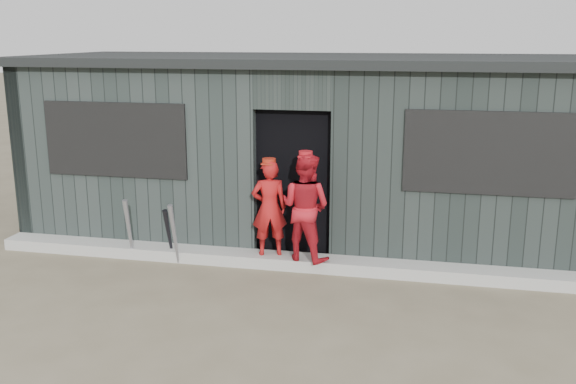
% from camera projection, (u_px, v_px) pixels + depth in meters
% --- Properties ---
extents(ground, '(80.00, 80.00, 0.00)m').
position_uv_depth(ground, '(251.00, 328.00, 6.55)').
color(ground, brown).
rests_on(ground, ground).
extents(curb, '(8.00, 0.36, 0.15)m').
position_uv_depth(curb, '(288.00, 261.00, 8.26)').
color(curb, '#A1A19C').
rests_on(curb, ground).
extents(bat_left, '(0.09, 0.25, 0.85)m').
position_uv_depth(bat_left, '(129.00, 229.00, 8.42)').
color(bat_left, gray).
rests_on(bat_left, ground).
extents(bat_mid, '(0.08, 0.25, 0.84)m').
position_uv_depth(bat_mid, '(174.00, 234.00, 8.23)').
color(bat_mid, gray).
rests_on(bat_mid, ground).
extents(bat_right, '(0.08, 0.25, 0.72)m').
position_uv_depth(bat_right, '(169.00, 234.00, 8.43)').
color(bat_right, black).
rests_on(bat_right, ground).
extents(player_red_left, '(0.52, 0.42, 1.24)m').
position_uv_depth(player_red_left, '(269.00, 208.00, 8.16)').
color(player_red_left, '#A71415').
rests_on(player_red_left, curb).
extents(player_red_right, '(0.80, 0.71, 1.36)m').
position_uv_depth(player_red_right, '(305.00, 207.00, 7.97)').
color(player_red_right, red).
rests_on(player_red_right, curb).
extents(player_grey_back, '(0.61, 0.43, 1.18)m').
position_uv_depth(player_grey_back, '(305.00, 210.00, 8.76)').
color(player_grey_back, '#A5A5A5').
rests_on(player_grey_back, ground).
extents(dugout, '(8.30, 3.30, 2.62)m').
position_uv_depth(dugout, '(312.00, 147.00, 9.57)').
color(dugout, black).
rests_on(dugout, ground).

